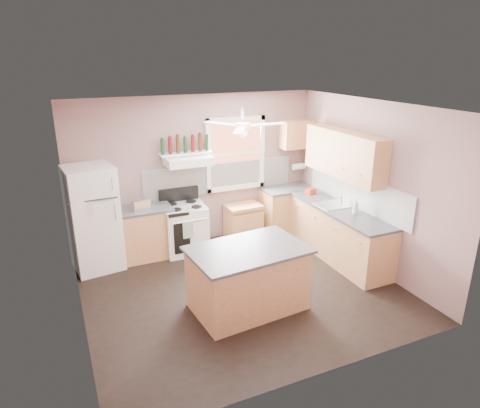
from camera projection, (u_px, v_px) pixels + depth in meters
name	position (u px, v px, depth m)	size (l,w,h in m)	color
floor	(242.00, 289.00, 6.44)	(4.50, 4.50, 0.00)	black
ceiling	(242.00, 107.00, 5.54)	(4.50, 4.50, 0.00)	white
wall_back	(196.00, 171.00, 7.74)	(4.50, 0.05, 2.70)	#84635F
wall_right	(371.00, 185.00, 6.87)	(0.05, 4.00, 2.70)	#84635F
wall_left	(69.00, 231.00, 5.12)	(0.05, 4.00, 2.70)	#84635F
backsplash_back	(220.00, 178.00, 7.93)	(2.90, 0.03, 0.55)	white
backsplash_right	(356.00, 191.00, 7.17)	(0.03, 2.60, 0.55)	white
window_view	(235.00, 154.00, 7.90)	(1.00, 0.02, 1.20)	brown
window_frame	(236.00, 154.00, 7.88)	(1.16, 0.07, 1.36)	white
refrigerator	(93.00, 219.00, 6.84)	(0.73, 0.71, 1.72)	white
base_cabinet_left	(145.00, 233.00, 7.36)	(0.90, 0.60, 0.86)	#AC7047
counter_left	(143.00, 209.00, 7.21)	(0.92, 0.62, 0.04)	#3E3E40
toaster	(141.00, 205.00, 7.07)	(0.28, 0.16, 0.18)	silver
stove	(185.00, 229.00, 7.55)	(0.72, 0.64, 0.86)	white
range_hood	(188.00, 161.00, 7.32)	(0.78, 0.50, 0.14)	white
bottle_shelf	(186.00, 153.00, 7.39)	(0.90, 0.26, 0.03)	white
cart	(243.00, 221.00, 8.15)	(0.66, 0.44, 0.66)	#AC7047
base_cabinet_corner	(287.00, 210.00, 8.44)	(1.00, 0.60, 0.86)	#AC7047
base_cabinet_right	(339.00, 234.00, 7.31)	(0.60, 2.20, 0.86)	#AC7047
counter_corner	(288.00, 189.00, 8.29)	(1.02, 0.62, 0.04)	#3E3E40
counter_right	(340.00, 210.00, 7.15)	(0.62, 2.22, 0.04)	#3E3E40
sink	(333.00, 205.00, 7.32)	(0.55, 0.45, 0.03)	silver
faucet	(341.00, 200.00, 7.36)	(0.03, 0.03, 0.14)	silver
upper_cabinet_right	(344.00, 154.00, 7.08)	(0.33, 1.80, 0.76)	#AC7047
upper_cabinet_corner	(296.00, 134.00, 8.14)	(0.60, 0.33, 0.52)	#AC7047
paper_towel	(299.00, 166.00, 8.42)	(0.12, 0.12, 0.26)	white
island	(248.00, 280.00, 5.85)	(1.47, 0.93, 0.86)	#AC7047
island_top	(248.00, 250.00, 5.70)	(1.55, 1.01, 0.04)	#3E3E40
ceiling_fan_hub	(242.00, 126.00, 5.63)	(0.20, 0.20, 0.08)	white
soap_bottle	(356.00, 206.00, 6.88)	(0.10, 0.10, 0.26)	silver
red_caddy	(310.00, 191.00, 7.90)	(0.18, 0.12, 0.10)	red
wine_bottles	(185.00, 144.00, 7.34)	(0.86, 0.06, 0.31)	#143819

